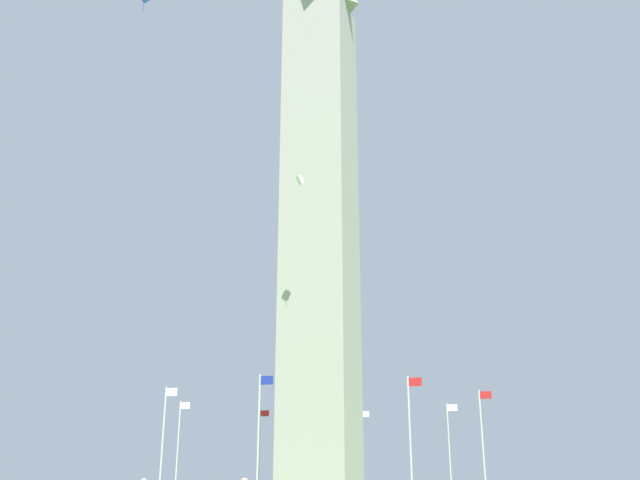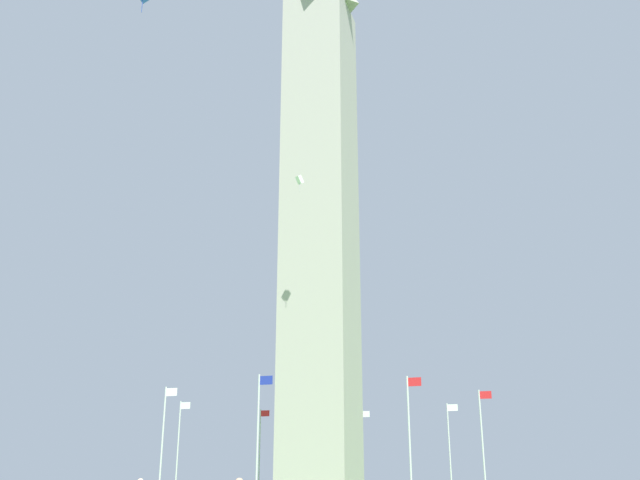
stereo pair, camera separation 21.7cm
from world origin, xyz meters
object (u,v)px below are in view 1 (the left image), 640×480
Objects in this scene: flagpole_ne at (450,446)px; flagpole_w at (259,433)px; obelisk_monument at (320,194)px; flagpole_n at (483,440)px; flagpole_se at (260,449)px; flagpole_s at (178,445)px; flagpole_nw at (411,434)px; kite_white_box at (300,180)px; flagpole_sw at (163,438)px; flagpole_e at (361,449)px.

flagpole_ne is 26.63m from flagpole_w.
obelisk_monument reaches higher than flagpole_n.
flagpole_n is 1.00× the size of flagpole_se.
flagpole_s is 1.00× the size of flagpole_nw.
flagpole_se is 1.00× the size of flagpole_nw.
flagpole_s is at bearing 135.00° from flagpole_w.
flagpole_ne is 30.55m from kite_white_box.
obelisk_monument reaches higher than flagpole_w.
flagpole_e is at bearing 67.50° from flagpole_sw.
kite_white_box is (-9.30, 1.45, 22.10)m from flagpole_nw.
flagpole_nw is at bearing -22.50° from flagpole_s.
flagpole_se is at bearing 120.34° from kite_white_box.
flagpole_ne is at bearing 67.50° from flagpole_w.
obelisk_monument is 9.07m from kite_white_box.
flagpole_n is 26.63m from flagpole_sw.
flagpole_ne is at bearing -0.00° from flagpole_se.
flagpole_n is 26.63m from flagpole_se.
flagpole_se is at bearing 67.50° from flagpole_s.
flagpole_se is 1.00× the size of flagpole_w.
obelisk_monument is 28.27m from flagpole_e.
kite_white_box is (11.08, 1.45, 22.10)m from flagpole_sw.
flagpole_n and flagpole_sw have the same top height.
flagpole_ne is at bearing 44.85° from obelisk_monument.
flagpole_sw is at bearing 180.00° from flagpole_nw.
flagpole_se is 11.03m from flagpole_s.
obelisk_monument is at bearing -0.00° from flagpole_s.
flagpole_w is 11.03m from flagpole_nw.
flagpole_s is (-14.41, -14.41, 0.00)m from flagpole_e.
kite_white_box is (-13.52, -8.74, 22.10)m from flagpole_n.
flagpole_ne and flagpole_w have the same top height.
flagpole_w is at bearing -98.92° from kite_white_box.
flagpole_n and flagpole_se have the same top height.
obelisk_monument is 6.42× the size of flagpole_e.
flagpole_s is at bearing -157.50° from flagpole_ne.
obelisk_monument is at bearing 180.00° from flagpole_n.
flagpole_nw is (10.24, -10.19, -24.32)m from obelisk_monument.
flagpole_w is at bearing -45.00° from flagpole_s.
flagpole_se is 20.38m from flagpole_sw.
flagpole_n and flagpole_w have the same top height.
kite_white_box is (0.89, -23.15, 22.10)m from flagpole_e.
flagpole_s is at bearing 157.50° from flagpole_nw.
flagpole_se is 1.00× the size of flagpole_s.
flagpole_nw is at bearing -8.86° from kite_white_box.
obelisk_monument is 6.42× the size of flagpole_s.
flagpole_ne is 1.00× the size of flagpole_sw.
flagpole_sw is (4.22, -10.19, 0.00)m from flagpole_s.
flagpole_e is at bearing 89.79° from obelisk_monument.
flagpole_se and flagpole_s have the same top height.
flagpole_e is (-14.41, 14.41, 0.00)m from flagpole_n.
flagpole_n is 1.00× the size of flagpole_sw.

